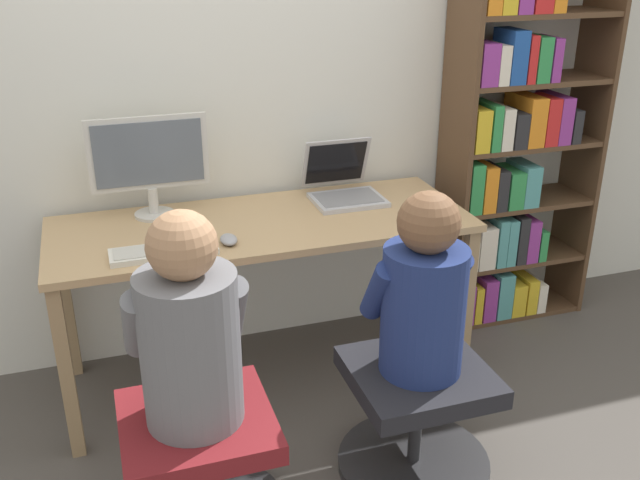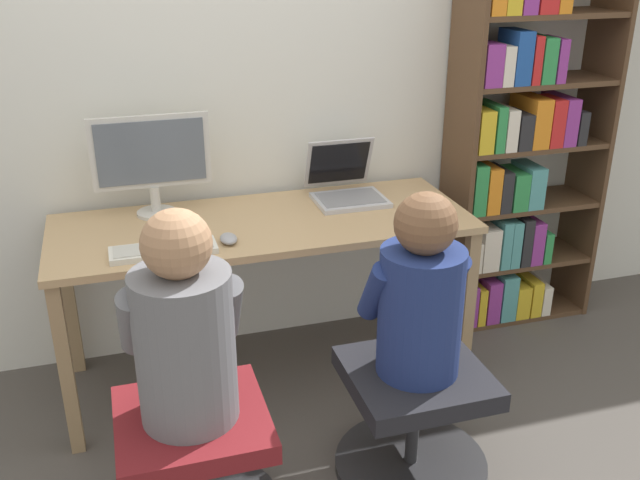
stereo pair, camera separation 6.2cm
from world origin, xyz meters
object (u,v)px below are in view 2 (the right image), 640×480
at_px(laptop, 346,187).
at_px(person_at_monitor, 184,330).
at_px(keyboard, 163,250).
at_px(person_at_laptop, 421,295).
at_px(office_chair_left, 196,464).
at_px(office_chair_right, 414,416).
at_px(bookshelf, 516,151).
at_px(desktop_monitor, 152,160).

distance_m(laptop, person_at_monitor, 1.25).
bearing_deg(keyboard, person_at_laptop, -34.44).
distance_m(office_chair_left, office_chair_right, 0.79).
relative_size(laptop, bookshelf, 0.19).
bearing_deg(office_chair_left, office_chair_right, 2.02).
height_order(office_chair_left, person_at_monitor, person_at_monitor).
bearing_deg(bookshelf, person_at_laptop, -134.02).
bearing_deg(person_at_laptop, bookshelf, 45.98).
height_order(keyboard, person_at_laptop, person_at_laptop).
height_order(desktop_monitor, bookshelf, bookshelf).
bearing_deg(keyboard, office_chair_right, -34.65).
bearing_deg(laptop, keyboard, -156.49).
bearing_deg(bookshelf, person_at_monitor, -150.43).
height_order(office_chair_right, person_at_laptop, person_at_laptop).
distance_m(keyboard, person_at_laptop, 0.96).
xyz_separation_m(desktop_monitor, laptop, (0.82, -0.04, -0.18)).
bearing_deg(desktop_monitor, person_at_laptop, -50.56).
relative_size(laptop, person_at_laptop, 0.52).
relative_size(desktop_monitor, office_chair_right, 0.85).
distance_m(desktop_monitor, person_at_monitor, 1.01).
distance_m(office_chair_right, person_at_laptop, 0.49).
height_order(office_chair_left, office_chair_right, same).
bearing_deg(desktop_monitor, bookshelf, -0.69).
height_order(office_chair_left, person_at_laptop, person_at_laptop).
distance_m(laptop, person_at_laptop, 0.91).
height_order(keyboard, person_at_monitor, person_at_monitor).
bearing_deg(person_at_monitor, person_at_laptop, 1.98).
bearing_deg(person_at_monitor, keyboard, 90.41).
xyz_separation_m(office_chair_left, person_at_monitor, (0.00, 0.00, 0.50)).
bearing_deg(office_chair_right, desktop_monitor, 129.32).
relative_size(desktop_monitor, keyboard, 1.23).
relative_size(desktop_monitor, person_at_monitor, 0.69).
height_order(office_chair_right, person_at_monitor, person_at_monitor).
height_order(office_chair_right, bookshelf, bookshelf).
relative_size(keyboard, bookshelf, 0.22).
bearing_deg(person_at_monitor, bookshelf, 29.57).
xyz_separation_m(desktop_monitor, office_chair_right, (0.78, -0.95, -0.75)).
bearing_deg(office_chair_left, bookshelf, 29.70).
bearing_deg(person_at_laptop, desktop_monitor, 129.44).
xyz_separation_m(office_chair_right, bookshelf, (0.90, 0.93, 0.65)).
xyz_separation_m(desktop_monitor, bookshelf, (1.68, -0.02, -0.10)).
xyz_separation_m(desktop_monitor, person_at_monitor, (-0.01, -0.97, -0.24)).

